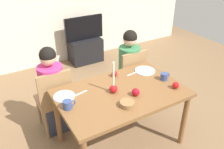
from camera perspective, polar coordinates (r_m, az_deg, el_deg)
ground_plane at (r=3.10m, az=1.94°, el=-15.74°), size 7.68×7.68×0.00m
dining_table at (r=2.67m, az=2.18°, el=-5.63°), size 1.40×0.90×0.75m
chair_left at (r=3.03m, az=-13.67°, el=-5.38°), size 0.40×0.40×0.90m
chair_right at (r=3.43m, az=4.33°, el=-0.05°), size 0.40×0.40×0.90m
person_left_child at (r=3.02m, az=-13.99°, el=-4.18°), size 0.30×0.30×1.17m
person_right_child at (r=3.43m, az=4.06°, el=1.01°), size 0.30×0.30×1.17m
tv_stand at (r=4.91m, az=-6.40°, el=5.81°), size 0.64×0.40×0.48m
tv at (r=4.74m, az=-6.72°, el=11.01°), size 0.79×0.05×0.46m
candle_centerpiece at (r=2.57m, az=0.36°, el=-2.93°), size 0.09×0.09×0.37m
plate_left at (r=2.59m, az=-11.42°, el=-5.16°), size 0.23×0.23×0.01m
plate_right at (r=3.05m, az=7.91°, el=0.91°), size 0.26×0.26×0.01m
mug_left at (r=2.39m, az=-10.61°, el=-7.11°), size 0.13×0.09×0.09m
mug_right at (r=2.89m, az=12.45°, el=-0.47°), size 0.13×0.09×0.09m
fork_left at (r=2.61m, az=-7.65°, el=-4.52°), size 0.18×0.05×0.01m
fork_right at (r=2.97m, az=5.05°, el=0.24°), size 0.18×0.03×0.01m
bowl_walnuts at (r=2.40m, az=3.68°, el=-7.06°), size 0.15×0.15×0.05m
apple_near_candle at (r=2.75m, az=15.04°, el=-2.51°), size 0.08×0.08×0.08m
apple_by_left_plate at (r=2.55m, az=5.71°, el=-4.22°), size 0.09×0.09×0.09m
apple_by_right_mug at (r=2.89m, az=0.59°, el=0.16°), size 0.07×0.07×0.07m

